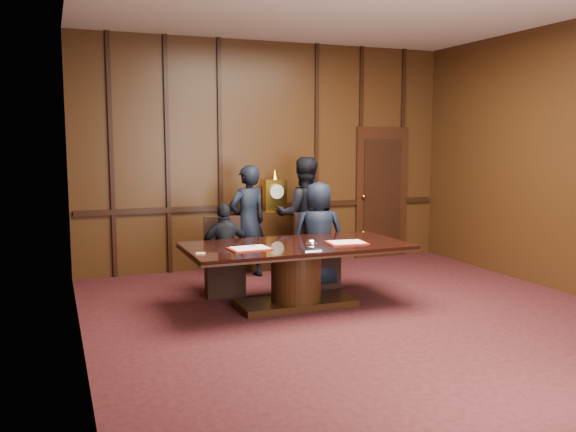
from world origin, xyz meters
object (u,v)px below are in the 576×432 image
at_px(sideboard, 275,237).
at_px(signatory_right, 319,235).
at_px(witness_left, 248,222).
at_px(conference_table, 296,265).
at_px(witness_right, 304,215).
at_px(signatory_left, 225,250).

xyz_separation_m(sideboard, signatory_right, (0.11, -1.42, 0.23)).
distance_m(signatory_right, witness_left, 1.16).
distance_m(conference_table, witness_right, 1.91).
relative_size(witness_left, witness_right, 0.94).
xyz_separation_m(signatory_right, witness_left, (-0.71, 0.91, 0.10)).
bearing_deg(signatory_right, conference_table, 64.62).
distance_m(witness_left, witness_right, 0.86).
xyz_separation_m(sideboard, signatory_left, (-1.19, -1.42, 0.11)).
xyz_separation_m(conference_table, signatory_right, (0.65, 0.80, 0.21)).
bearing_deg(signatory_right, witness_right, -86.10).
bearing_deg(signatory_right, witness_left, -38.38).
distance_m(sideboard, witness_right, 0.70).
relative_size(signatory_left, witness_left, 0.73).
xyz_separation_m(conference_table, witness_left, (-0.06, 1.71, 0.31)).
bearing_deg(witness_right, signatory_left, 45.48).
relative_size(sideboard, witness_left, 0.98).
bearing_deg(signatory_left, signatory_right, -178.39).
bearing_deg(witness_right, conference_table, 78.55).
relative_size(signatory_left, signatory_right, 0.83).
distance_m(conference_table, witness_left, 1.74).
bearing_deg(witness_left, witness_right, 164.46).
bearing_deg(sideboard, witness_right, -63.15).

